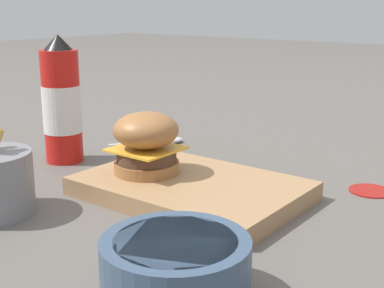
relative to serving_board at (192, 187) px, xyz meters
The scene contains 7 objects.
ground_plane 0.01m from the serving_board, 68.58° to the right, with size 6.00×6.00×0.00m, color #5B5651.
serving_board is the anchor object (origin of this frame).
burger 0.09m from the serving_board, 166.35° to the right, with size 0.09×0.09×0.09m.
ketchup_bottle 0.29m from the serving_board, behind, with size 0.06×0.06×0.21m.
side_bowl 0.27m from the serving_board, 55.70° to the right, with size 0.14×0.14×0.06m.
spoon 0.29m from the serving_board, 138.82° to the left, with size 0.09×0.13×0.01m.
ketchup_puddle 0.26m from the serving_board, 41.50° to the left, with size 0.06×0.06×0.00m.
Camera 1 is at (0.43, -0.56, 0.26)m, focal length 50.00 mm.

